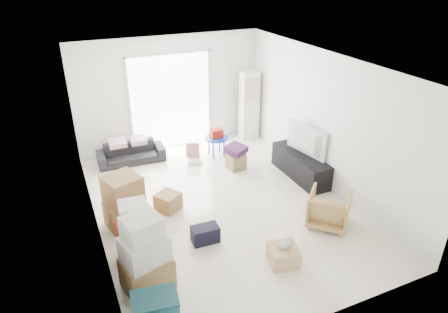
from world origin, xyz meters
TOP-DOWN VIEW (x-y plane):
  - room_shell at (0.00, 0.00)m, footprint 4.98×6.48m
  - sliding_door at (0.00, 2.98)m, footprint 2.10×0.04m
  - ac_tower at (1.95, 2.65)m, footprint 0.45×0.30m
  - tv_console at (2.00, 0.32)m, footprint 0.48×1.59m
  - television at (2.00, 0.32)m, footprint 0.80×1.18m
  - sofa at (-1.16, 2.50)m, footprint 1.53×0.50m
  - pillow_left at (-1.43, 2.49)m, footprint 0.43×0.34m
  - pillow_right at (-0.97, 2.45)m, footprint 0.34×0.28m
  - armchair at (1.48, -1.34)m, footprint 0.93×0.93m
  - box_stack_a at (-1.80, -1.53)m, footprint 0.74×0.66m
  - box_stack_b at (-1.80, -0.95)m, footprint 0.64×0.53m
  - box_stack_c at (-1.77, 0.10)m, footprint 0.73×0.70m
  - loose_box at (-0.96, 0.26)m, footprint 0.54×0.54m
  - duffel_bag at (-0.68, -0.91)m, footprint 0.46×0.29m
  - ottoman at (0.90, 1.23)m, footprint 0.40×0.40m
  - blanket at (0.90, 1.23)m, footprint 0.53×0.53m
  - kids_table at (0.76, 2.00)m, footprint 0.55×0.55m
  - toy_walker at (0.16, 1.91)m, footprint 0.41×0.40m
  - wood_crate at (0.23, -1.88)m, footprint 0.52×0.52m
  - plush_bunny at (0.26, -1.88)m, footprint 0.29×0.16m

SIDE VIEW (x-z plane):
  - toy_walker at x=0.16m, z-range -0.10..0.34m
  - duffel_bag at x=-0.68m, z-range 0.00..0.29m
  - wood_crate at x=0.23m, z-range 0.00..0.29m
  - loose_box at x=-0.96m, z-range 0.00..0.33m
  - ottoman at x=0.90m, z-range 0.00..0.36m
  - tv_console at x=2.00m, z-range 0.00..0.53m
  - sofa at x=-1.16m, z-range 0.00..0.59m
  - armchair at x=1.48m, z-range 0.00..0.70m
  - plush_bunny at x=0.26m, z-range 0.28..0.43m
  - blanket at x=0.90m, z-range 0.36..0.50m
  - box_stack_b at x=-1.80m, z-range -0.07..0.99m
  - box_stack_c at x=-1.77m, z-range -0.01..0.94m
  - kids_table at x=0.76m, z-range 0.15..0.82m
  - box_stack_a at x=-1.80m, z-range -0.06..1.12m
  - television at x=2.00m, z-range 0.53..0.67m
  - pillow_right at x=-0.97m, z-range 0.59..0.70m
  - pillow_left at x=-1.43m, z-range 0.59..0.72m
  - ac_tower at x=1.95m, z-range 0.00..1.75m
  - sliding_door at x=0.00m, z-range 0.08..2.41m
  - room_shell at x=0.00m, z-range -0.24..2.94m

